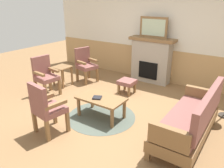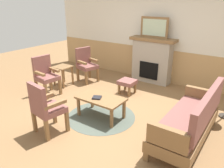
{
  "view_description": "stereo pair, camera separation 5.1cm",
  "coord_description": "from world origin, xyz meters",
  "px_view_note": "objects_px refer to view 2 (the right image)",
  "views": [
    {
      "loc": [
        2.55,
        -3.38,
        2.33
      ],
      "look_at": [
        0.0,
        0.35,
        0.55
      ],
      "focal_mm": 35.55,
      "sensor_mm": 36.0,
      "label": 1
    },
    {
      "loc": [
        2.6,
        -3.36,
        2.33
      ],
      "look_at": [
        0.0,
        0.35,
        0.55
      ],
      "focal_mm": 35.55,
      "sensor_mm": 36.0,
      "label": 2
    }
  ],
  "objects_px": {
    "framed_picture": "(154,27)",
    "armchair_near_fireplace": "(86,63)",
    "armchair_front_left": "(45,106)",
    "coffee_table": "(101,100)",
    "fireplace": "(152,60)",
    "side_table": "(63,70)",
    "couch": "(189,121)",
    "armchair_by_window_left": "(45,74)",
    "footstool": "(127,83)",
    "book_on_table": "(97,97)"
  },
  "relations": [
    {
      "from": "coffee_table",
      "to": "side_table",
      "type": "bearing_deg",
      "value": 157.41
    },
    {
      "from": "couch",
      "to": "armchair_near_fireplace",
      "type": "relative_size",
      "value": 1.84
    },
    {
      "from": "framed_picture",
      "to": "book_on_table",
      "type": "height_order",
      "value": "framed_picture"
    },
    {
      "from": "framed_picture",
      "to": "armchair_by_window_left",
      "type": "relative_size",
      "value": 0.82
    },
    {
      "from": "fireplace",
      "to": "side_table",
      "type": "bearing_deg",
      "value": -138.19
    },
    {
      "from": "framed_picture",
      "to": "book_on_table",
      "type": "relative_size",
      "value": 4.72
    },
    {
      "from": "armchair_front_left",
      "to": "side_table",
      "type": "bearing_deg",
      "value": 129.68
    },
    {
      "from": "framed_picture",
      "to": "armchair_front_left",
      "type": "xyz_separation_m",
      "value": [
        -0.36,
        -3.53,
        -1.02
      ]
    },
    {
      "from": "armchair_front_left",
      "to": "side_table",
      "type": "height_order",
      "value": "armchair_front_left"
    },
    {
      "from": "framed_picture",
      "to": "armchair_by_window_left",
      "type": "distance_m",
      "value": 3.13
    },
    {
      "from": "side_table",
      "to": "couch",
      "type": "bearing_deg",
      "value": -9.72
    },
    {
      "from": "fireplace",
      "to": "footstool",
      "type": "distance_m",
      "value": 1.22
    },
    {
      "from": "couch",
      "to": "footstool",
      "type": "height_order",
      "value": "couch"
    },
    {
      "from": "footstool",
      "to": "armchair_near_fireplace",
      "type": "xyz_separation_m",
      "value": [
        -1.48,
        0.11,
        0.25
      ]
    },
    {
      "from": "book_on_table",
      "to": "armchair_front_left",
      "type": "relative_size",
      "value": 0.17
    },
    {
      "from": "fireplace",
      "to": "side_table",
      "type": "relative_size",
      "value": 2.36
    },
    {
      "from": "armchair_near_fireplace",
      "to": "coffee_table",
      "type": "bearing_deg",
      "value": -41.1
    },
    {
      "from": "book_on_table",
      "to": "fireplace",
      "type": "bearing_deg",
      "value": 90.81
    },
    {
      "from": "side_table",
      "to": "framed_picture",
      "type": "bearing_deg",
      "value": 41.81
    },
    {
      "from": "coffee_table",
      "to": "book_on_table",
      "type": "height_order",
      "value": "book_on_table"
    },
    {
      "from": "coffee_table",
      "to": "armchair_front_left",
      "type": "xyz_separation_m",
      "value": [
        -0.44,
        -1.02,
        0.15
      ]
    },
    {
      "from": "couch",
      "to": "armchair_front_left",
      "type": "bearing_deg",
      "value": -150.79
    },
    {
      "from": "footstool",
      "to": "coffee_table",
      "type": "bearing_deg",
      "value": -81.99
    },
    {
      "from": "framed_picture",
      "to": "footstool",
      "type": "distance_m",
      "value": 1.73
    },
    {
      "from": "armchair_near_fireplace",
      "to": "armchair_by_window_left",
      "type": "height_order",
      "value": "same"
    },
    {
      "from": "framed_picture",
      "to": "footstool",
      "type": "bearing_deg",
      "value": -95.39
    },
    {
      "from": "couch",
      "to": "armchair_near_fireplace",
      "type": "bearing_deg",
      "value": 159.5
    },
    {
      "from": "fireplace",
      "to": "armchair_near_fireplace",
      "type": "relative_size",
      "value": 1.33
    },
    {
      "from": "armchair_near_fireplace",
      "to": "armchair_front_left",
      "type": "bearing_deg",
      "value": -63.61
    },
    {
      "from": "fireplace",
      "to": "armchair_front_left",
      "type": "distance_m",
      "value": 3.55
    },
    {
      "from": "framed_picture",
      "to": "side_table",
      "type": "xyz_separation_m",
      "value": [
        -1.89,
        -1.69,
        -1.13
      ]
    },
    {
      "from": "armchair_near_fireplace",
      "to": "armchair_front_left",
      "type": "height_order",
      "value": "same"
    },
    {
      "from": "armchair_near_fireplace",
      "to": "side_table",
      "type": "relative_size",
      "value": 1.78
    },
    {
      "from": "book_on_table",
      "to": "armchair_near_fireplace",
      "type": "xyz_separation_m",
      "value": [
        -1.62,
        1.53,
        0.08
      ]
    },
    {
      "from": "framed_picture",
      "to": "armchair_by_window_left",
      "type": "height_order",
      "value": "framed_picture"
    },
    {
      "from": "framed_picture",
      "to": "armchair_near_fireplace",
      "type": "height_order",
      "value": "framed_picture"
    },
    {
      "from": "framed_picture",
      "to": "armchair_near_fireplace",
      "type": "bearing_deg",
      "value": -146.49
    },
    {
      "from": "framed_picture",
      "to": "side_table",
      "type": "relative_size",
      "value": 1.45
    },
    {
      "from": "footstool",
      "to": "armchair_front_left",
      "type": "distance_m",
      "value": 2.39
    },
    {
      "from": "fireplace",
      "to": "armchair_near_fireplace",
      "type": "height_order",
      "value": "fireplace"
    },
    {
      "from": "fireplace",
      "to": "couch",
      "type": "xyz_separation_m",
      "value": [
        1.81,
        -2.32,
        -0.26
      ]
    },
    {
      "from": "book_on_table",
      "to": "armchair_front_left",
      "type": "height_order",
      "value": "armchair_front_left"
    },
    {
      "from": "couch",
      "to": "coffee_table",
      "type": "height_order",
      "value": "couch"
    },
    {
      "from": "fireplace",
      "to": "framed_picture",
      "type": "distance_m",
      "value": 0.91
    },
    {
      "from": "fireplace",
      "to": "armchair_by_window_left",
      "type": "xyz_separation_m",
      "value": [
        -1.78,
        -2.37,
        -0.11
      ]
    },
    {
      "from": "fireplace",
      "to": "footstool",
      "type": "xyz_separation_m",
      "value": [
        -0.11,
        -1.16,
        -0.37
      ]
    },
    {
      "from": "footstool",
      "to": "armchair_front_left",
      "type": "xyz_separation_m",
      "value": [
        -0.25,
        -2.37,
        0.25
      ]
    },
    {
      "from": "coffee_table",
      "to": "book_on_table",
      "type": "distance_m",
      "value": 0.11
    },
    {
      "from": "footstool",
      "to": "side_table",
      "type": "relative_size",
      "value": 0.73
    },
    {
      "from": "couch",
      "to": "armchair_by_window_left",
      "type": "height_order",
      "value": "same"
    }
  ]
}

